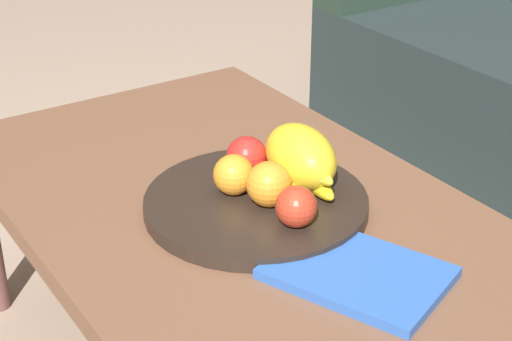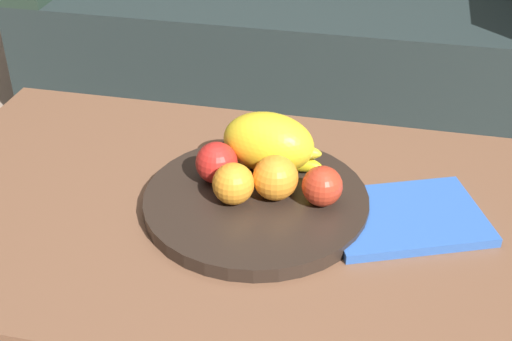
{
  "view_description": "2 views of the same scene",
  "coord_description": "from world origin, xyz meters",
  "px_view_note": "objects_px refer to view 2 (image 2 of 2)",
  "views": [
    {
      "loc": [
        1.05,
        -0.65,
        1.12
      ],
      "look_at": [
        0.05,
        0.01,
        0.5
      ],
      "focal_mm": 57.56,
      "sensor_mm": 36.0,
      "label": 1
    },
    {
      "loc": [
        0.25,
        -0.92,
        1.11
      ],
      "look_at": [
        0.05,
        0.01,
        0.5
      ],
      "focal_mm": 48.81,
      "sensor_mm": 36.0,
      "label": 2
    }
  ],
  "objects_px": {
    "couch": "(298,13)",
    "fruit_bowl": "(256,202)",
    "melon_large_front": "(268,142)",
    "orange_front": "(275,178)",
    "banana_bunch": "(276,156)",
    "magazine": "(405,217)",
    "apple_front": "(217,163)",
    "coffee_table": "(227,228)",
    "orange_left": "(233,184)",
    "apple_left": "(322,186)"
  },
  "relations": [
    {
      "from": "melon_large_front",
      "to": "apple_front",
      "type": "relative_size",
      "value": 2.25
    },
    {
      "from": "coffee_table",
      "to": "banana_bunch",
      "type": "height_order",
      "value": "banana_bunch"
    },
    {
      "from": "banana_bunch",
      "to": "magazine",
      "type": "bearing_deg",
      "value": -15.9
    },
    {
      "from": "orange_front",
      "to": "apple_front",
      "type": "xyz_separation_m",
      "value": [
        -0.11,
        0.03,
        -0.0
      ]
    },
    {
      "from": "apple_front",
      "to": "apple_left",
      "type": "height_order",
      "value": "apple_front"
    },
    {
      "from": "apple_front",
      "to": "melon_large_front",
      "type": "bearing_deg",
      "value": 37.14
    },
    {
      "from": "coffee_table",
      "to": "apple_left",
      "type": "relative_size",
      "value": 16.76
    },
    {
      "from": "orange_front",
      "to": "magazine",
      "type": "distance_m",
      "value": 0.22
    },
    {
      "from": "coffee_table",
      "to": "fruit_bowl",
      "type": "height_order",
      "value": "fruit_bowl"
    },
    {
      "from": "couch",
      "to": "fruit_bowl",
      "type": "height_order",
      "value": "couch"
    },
    {
      "from": "melon_large_front",
      "to": "apple_front",
      "type": "height_order",
      "value": "melon_large_front"
    },
    {
      "from": "orange_front",
      "to": "magazine",
      "type": "relative_size",
      "value": 0.3
    },
    {
      "from": "melon_large_front",
      "to": "banana_bunch",
      "type": "height_order",
      "value": "melon_large_front"
    },
    {
      "from": "orange_front",
      "to": "orange_left",
      "type": "xyz_separation_m",
      "value": [
        -0.06,
        -0.03,
        -0.0
      ]
    },
    {
      "from": "fruit_bowl",
      "to": "apple_left",
      "type": "height_order",
      "value": "apple_left"
    },
    {
      "from": "fruit_bowl",
      "to": "melon_large_front",
      "type": "xyz_separation_m",
      "value": [
        0.0,
        0.09,
        0.06
      ]
    },
    {
      "from": "couch",
      "to": "banana_bunch",
      "type": "relative_size",
      "value": 10.06
    },
    {
      "from": "fruit_bowl",
      "to": "orange_left",
      "type": "distance_m",
      "value": 0.06
    },
    {
      "from": "couch",
      "to": "coffee_table",
      "type": "bearing_deg",
      "value": -86.07
    },
    {
      "from": "fruit_bowl",
      "to": "coffee_table",
      "type": "bearing_deg",
      "value": -167.97
    },
    {
      "from": "fruit_bowl",
      "to": "orange_left",
      "type": "relative_size",
      "value": 5.44
    },
    {
      "from": "coffee_table",
      "to": "fruit_bowl",
      "type": "bearing_deg",
      "value": 12.03
    },
    {
      "from": "apple_left",
      "to": "magazine",
      "type": "xyz_separation_m",
      "value": [
        0.14,
        0.01,
        -0.05
      ]
    },
    {
      "from": "couch",
      "to": "apple_left",
      "type": "bearing_deg",
      "value": -78.94
    },
    {
      "from": "orange_left",
      "to": "apple_left",
      "type": "xyz_separation_m",
      "value": [
        0.14,
        0.03,
        -0.0
      ]
    },
    {
      "from": "banana_bunch",
      "to": "coffee_table",
      "type": "bearing_deg",
      "value": -125.53
    },
    {
      "from": "orange_left",
      "to": "banana_bunch",
      "type": "height_order",
      "value": "orange_left"
    },
    {
      "from": "fruit_bowl",
      "to": "melon_large_front",
      "type": "relative_size",
      "value": 2.32
    },
    {
      "from": "orange_front",
      "to": "orange_left",
      "type": "distance_m",
      "value": 0.07
    },
    {
      "from": "apple_front",
      "to": "orange_front",
      "type": "bearing_deg",
      "value": -13.62
    },
    {
      "from": "orange_left",
      "to": "magazine",
      "type": "relative_size",
      "value": 0.28
    },
    {
      "from": "fruit_bowl",
      "to": "banana_bunch",
      "type": "bearing_deg",
      "value": 78.5
    },
    {
      "from": "couch",
      "to": "melon_large_front",
      "type": "xyz_separation_m",
      "value": [
        0.14,
        -1.17,
        0.2
      ]
    },
    {
      "from": "magazine",
      "to": "orange_front",
      "type": "bearing_deg",
      "value": 161.28
    },
    {
      "from": "coffee_table",
      "to": "fruit_bowl",
      "type": "distance_m",
      "value": 0.08
    },
    {
      "from": "orange_front",
      "to": "banana_bunch",
      "type": "distance_m",
      "value": 0.08
    },
    {
      "from": "apple_left",
      "to": "banana_bunch",
      "type": "bearing_deg",
      "value": 139.51
    },
    {
      "from": "coffee_table",
      "to": "orange_front",
      "type": "bearing_deg",
      "value": 10.35
    },
    {
      "from": "apple_left",
      "to": "magazine",
      "type": "distance_m",
      "value": 0.15
    },
    {
      "from": "orange_front",
      "to": "banana_bunch",
      "type": "xyz_separation_m",
      "value": [
        -0.02,
        0.08,
        -0.01
      ]
    },
    {
      "from": "apple_left",
      "to": "fruit_bowl",
      "type": "bearing_deg",
      "value": -178.44
    },
    {
      "from": "melon_large_front",
      "to": "orange_front",
      "type": "distance_m",
      "value": 0.09
    },
    {
      "from": "coffee_table",
      "to": "couch",
      "type": "bearing_deg",
      "value": 93.93
    },
    {
      "from": "banana_bunch",
      "to": "magazine",
      "type": "relative_size",
      "value": 0.68
    },
    {
      "from": "couch",
      "to": "fruit_bowl",
      "type": "relative_size",
      "value": 4.51
    },
    {
      "from": "coffee_table",
      "to": "magazine",
      "type": "distance_m",
      "value": 0.3
    },
    {
      "from": "couch",
      "to": "orange_front",
      "type": "bearing_deg",
      "value": -82.37
    },
    {
      "from": "orange_left",
      "to": "apple_left",
      "type": "distance_m",
      "value": 0.14
    },
    {
      "from": "banana_bunch",
      "to": "apple_left",
      "type": "bearing_deg",
      "value": -40.49
    },
    {
      "from": "apple_front",
      "to": "magazine",
      "type": "xyz_separation_m",
      "value": [
        0.32,
        -0.01,
        -0.05
      ]
    }
  ]
}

